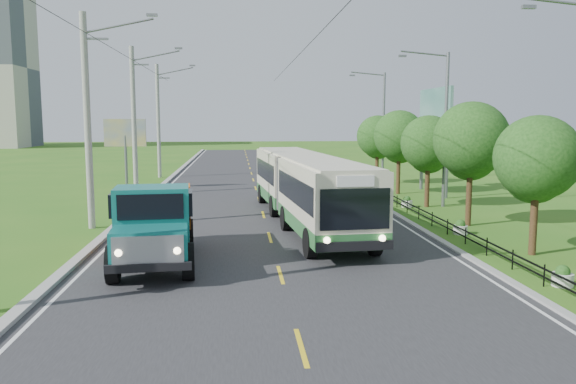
{
  "coord_description": "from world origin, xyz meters",
  "views": [
    {
      "loc": [
        -1.4,
        -18.01,
        5.09
      ],
      "look_at": [
        0.88,
        6.86,
        1.9
      ],
      "focal_mm": 35.0,
      "sensor_mm": 36.0,
      "label": 1
    }
  ],
  "objects": [
    {
      "name": "tree_fourth",
      "position": [
        9.86,
        14.14,
        3.59
      ],
      "size": [
        3.24,
        3.31,
        5.4
      ],
      "color": "#382314",
      "rests_on": "ground"
    },
    {
      "name": "planter_front",
      "position": [
        8.6,
        -2.0,
        0.29
      ],
      "size": [
        0.64,
        0.64,
        0.67
      ],
      "color": "silver",
      "rests_on": "ground"
    },
    {
      "name": "edge_line_right",
      "position": [
        6.65,
        20.0,
        0.02
      ],
      "size": [
        0.12,
        120.0,
        0.0
      ],
      "primitive_type": "cube",
      "color": "silver",
      "rests_on": "road"
    },
    {
      "name": "edge_line_left",
      "position": [
        -6.65,
        20.0,
        0.02
      ],
      "size": [
        0.12,
        120.0,
        0.0
      ],
      "primitive_type": "cube",
      "color": "silver",
      "rests_on": "road"
    },
    {
      "name": "tree_back",
      "position": [
        9.86,
        26.14,
        3.65
      ],
      "size": [
        3.3,
        3.36,
        5.5
      ],
      "color": "#382314",
      "rests_on": "ground"
    },
    {
      "name": "pole_far",
      "position": [
        -8.26,
        33.0,
        5.09
      ],
      "size": [
        3.51,
        0.32,
        10.0
      ],
      "color": "gray",
      "rests_on": "ground"
    },
    {
      "name": "pole_mid",
      "position": [
        -8.26,
        21.0,
        5.09
      ],
      "size": [
        3.51,
        0.32,
        10.0
      ],
      "color": "gray",
      "rests_on": "ground"
    },
    {
      "name": "planter_near",
      "position": [
        8.6,
        6.0,
        0.29
      ],
      "size": [
        0.64,
        0.64,
        0.67
      ],
      "color": "silver",
      "rests_on": "ground"
    },
    {
      "name": "centre_dash",
      "position": [
        0.0,
        0.0,
        0.02
      ],
      "size": [
        0.12,
        2.2,
        0.0
      ],
      "primitive_type": "cube",
      "color": "yellow",
      "rests_on": "road"
    },
    {
      "name": "tree_fifth",
      "position": [
        9.86,
        20.14,
        3.85
      ],
      "size": [
        3.48,
        3.52,
        5.8
      ],
      "color": "#382314",
      "rests_on": "ground"
    },
    {
      "name": "streetlight_mid",
      "position": [
        10.64,
        14.0,
        4.9
      ],
      "size": [
        3.02,
        0.2,
        9.07
      ],
      "color": "slate",
      "rests_on": "ground"
    },
    {
      "name": "streetlight_far",
      "position": [
        10.64,
        28.0,
        4.9
      ],
      "size": [
        3.02,
        0.2,
        9.07
      ],
      "color": "slate",
      "rests_on": "ground"
    },
    {
      "name": "curb_right",
      "position": [
        7.15,
        20.0,
        0.05
      ],
      "size": [
        0.3,
        120.0,
        0.1
      ],
      "primitive_type": "cube",
      "color": "#9E9E99",
      "rests_on": "ground"
    },
    {
      "name": "dump_truck",
      "position": [
        -4.34,
        2.01,
        1.63
      ],
      "size": [
        3.17,
        7.04,
        2.88
      ],
      "rotation": [
        0.0,
        0.0,
        0.08
      ],
      "color": "#126D69",
      "rests_on": "ground"
    },
    {
      "name": "ground",
      "position": [
        0.0,
        0.0,
        0.0
      ],
      "size": [
        240.0,
        240.0,
        0.0
      ],
      "primitive_type": "plane",
      "color": "#2C6618",
      "rests_on": "ground"
    },
    {
      "name": "planter_mid",
      "position": [
        8.6,
        14.0,
        0.29
      ],
      "size": [
        0.64,
        0.64,
        0.67
      ],
      "color": "silver",
      "rests_on": "ground"
    },
    {
      "name": "road",
      "position": [
        0.0,
        20.0,
        0.01
      ],
      "size": [
        14.0,
        120.0,
        0.02
      ],
      "primitive_type": "cube",
      "color": "#28282B",
      "rests_on": "ground"
    },
    {
      "name": "curb_left",
      "position": [
        -7.2,
        20.0,
        0.07
      ],
      "size": [
        0.4,
        120.0,
        0.15
      ],
      "primitive_type": "cube",
      "color": "#9E9E99",
      "rests_on": "ground"
    },
    {
      "name": "billboard_left",
      "position": [
        -9.5,
        24.0,
        3.87
      ],
      "size": [
        3.0,
        0.2,
        5.2
      ],
      "color": "slate",
      "rests_on": "ground"
    },
    {
      "name": "tree_third",
      "position": [
        9.86,
        8.14,
        3.99
      ],
      "size": [
        3.6,
        3.62,
        6.0
      ],
      "color": "#382314",
      "rests_on": "ground"
    },
    {
      "name": "tree_second",
      "position": [
        9.86,
        2.14,
        3.52
      ],
      "size": [
        3.18,
        3.26,
        5.3
      ],
      "color": "#382314",
      "rests_on": "ground"
    },
    {
      "name": "planter_far",
      "position": [
        8.6,
        22.0,
        0.29
      ],
      "size": [
        0.64,
        0.64,
        0.67
      ],
      "color": "silver",
      "rests_on": "ground"
    },
    {
      "name": "bus",
      "position": [
        1.95,
        9.26,
        1.99
      ],
      "size": [
        4.13,
        17.3,
        3.31
      ],
      "rotation": [
        0.0,
        0.0,
        0.08
      ],
      "color": "#2B6C33",
      "rests_on": "ground"
    },
    {
      "name": "pole_near",
      "position": [
        -8.26,
        9.0,
        5.09
      ],
      "size": [
        3.51,
        0.32,
        10.0
      ],
      "color": "gray",
      "rests_on": "ground"
    },
    {
      "name": "billboard_right",
      "position": [
        12.3,
        20.0,
        5.34
      ],
      "size": [
        0.24,
        6.0,
        7.3
      ],
      "color": "slate",
      "rests_on": "ground"
    },
    {
      "name": "railing_right",
      "position": [
        8.0,
        14.0,
        0.3
      ],
      "size": [
        0.04,
        40.0,
        0.6
      ],
      "primitive_type": "cube",
      "color": "black",
      "rests_on": "ground"
    }
  ]
}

